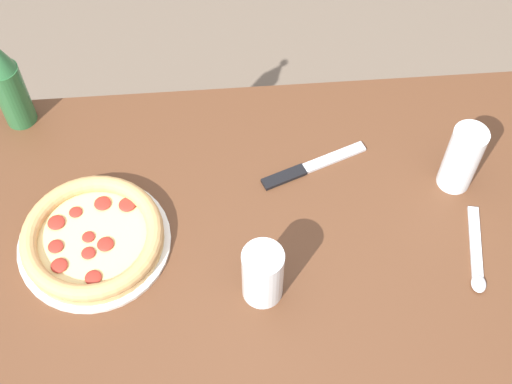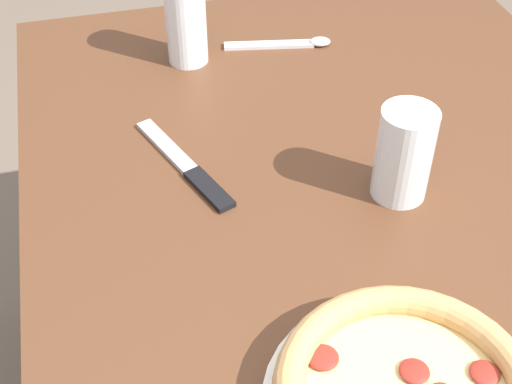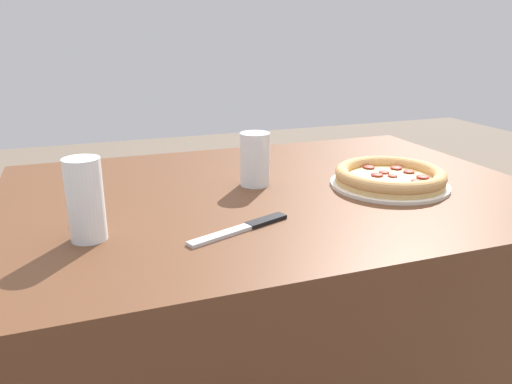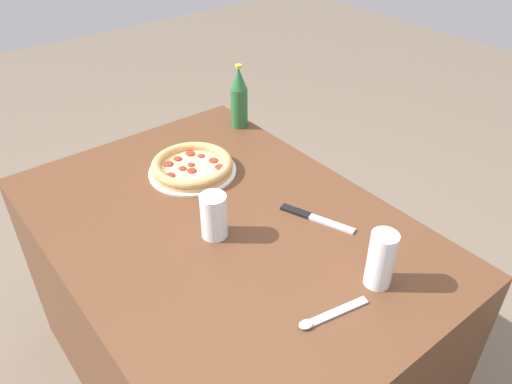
{
  "view_description": "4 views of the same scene",
  "coord_description": "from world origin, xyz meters",
  "px_view_note": "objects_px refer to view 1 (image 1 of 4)",
  "views": [
    {
      "loc": [
        0.03,
        0.59,
        1.86
      ],
      "look_at": [
        -0.03,
        -0.14,
        0.74
      ],
      "focal_mm": 50.0,
      "sensor_mm": 36.0,
      "label": 1
    },
    {
      "loc": [
        0.6,
        -0.31,
        1.34
      ],
      "look_at": [
        -0.03,
        -0.15,
        0.76
      ],
      "focal_mm": 50.0,
      "sensor_mm": 36.0,
      "label": 2
    },
    {
      "loc": [
        -0.42,
        -1.04,
        1.08
      ],
      "look_at": [
        -0.08,
        -0.11,
        0.75
      ],
      "focal_mm": 35.0,
      "sensor_mm": 36.0,
      "label": 3
    },
    {
      "loc": [
        -0.91,
        0.6,
        1.59
      ],
      "look_at": [
        -0.02,
        -0.11,
        0.78
      ],
      "focal_mm": 35.0,
      "sensor_mm": 36.0,
      "label": 4
    }
  ],
  "objects_px": {
    "glass_orange_juice": "(461,161)",
    "knife": "(309,167)",
    "spoon": "(477,258)",
    "beer_bottle": "(7,82)",
    "glass_cola": "(263,276)",
    "pizza_pepperoni": "(93,238)"
  },
  "relations": [
    {
      "from": "glass_orange_juice",
      "to": "knife",
      "type": "bearing_deg",
      "value": -10.81
    },
    {
      "from": "knife",
      "to": "spoon",
      "type": "height_order",
      "value": "spoon"
    },
    {
      "from": "glass_orange_juice",
      "to": "beer_bottle",
      "type": "height_order",
      "value": "beer_bottle"
    },
    {
      "from": "knife",
      "to": "glass_cola",
      "type": "bearing_deg",
      "value": 66.03
    },
    {
      "from": "glass_cola",
      "to": "knife",
      "type": "height_order",
      "value": "glass_cola"
    },
    {
      "from": "pizza_pepperoni",
      "to": "knife",
      "type": "xyz_separation_m",
      "value": [
        -0.42,
        -0.14,
        -0.02
      ]
    },
    {
      "from": "beer_bottle",
      "to": "glass_cola",
      "type": "bearing_deg",
      "value": 137.17
    },
    {
      "from": "pizza_pepperoni",
      "to": "beer_bottle",
      "type": "bearing_deg",
      "value": -62.21
    },
    {
      "from": "glass_orange_juice",
      "to": "knife",
      "type": "xyz_separation_m",
      "value": [
        0.28,
        -0.05,
        -0.06
      ]
    },
    {
      "from": "pizza_pepperoni",
      "to": "beer_bottle",
      "type": "distance_m",
      "value": 0.36
    },
    {
      "from": "pizza_pepperoni",
      "to": "glass_orange_juice",
      "type": "height_order",
      "value": "glass_orange_juice"
    },
    {
      "from": "glass_cola",
      "to": "beer_bottle",
      "type": "distance_m",
      "value": 0.64
    },
    {
      "from": "glass_orange_juice",
      "to": "beer_bottle",
      "type": "relative_size",
      "value": 0.64
    },
    {
      "from": "pizza_pepperoni",
      "to": "knife",
      "type": "height_order",
      "value": "pizza_pepperoni"
    },
    {
      "from": "pizza_pepperoni",
      "to": "knife",
      "type": "distance_m",
      "value": 0.44
    },
    {
      "from": "pizza_pepperoni",
      "to": "glass_cola",
      "type": "xyz_separation_m",
      "value": [
        -0.3,
        0.12,
        0.04
      ]
    },
    {
      "from": "glass_cola",
      "to": "beer_bottle",
      "type": "xyz_separation_m",
      "value": [
        0.47,
        -0.43,
        0.05
      ]
    },
    {
      "from": "beer_bottle",
      "to": "knife",
      "type": "height_order",
      "value": "beer_bottle"
    },
    {
      "from": "knife",
      "to": "glass_orange_juice",
      "type": "bearing_deg",
      "value": 169.19
    },
    {
      "from": "pizza_pepperoni",
      "to": "glass_cola",
      "type": "distance_m",
      "value": 0.33
    },
    {
      "from": "glass_cola",
      "to": "knife",
      "type": "distance_m",
      "value": 0.29
    },
    {
      "from": "glass_cola",
      "to": "spoon",
      "type": "distance_m",
      "value": 0.4
    }
  ]
}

